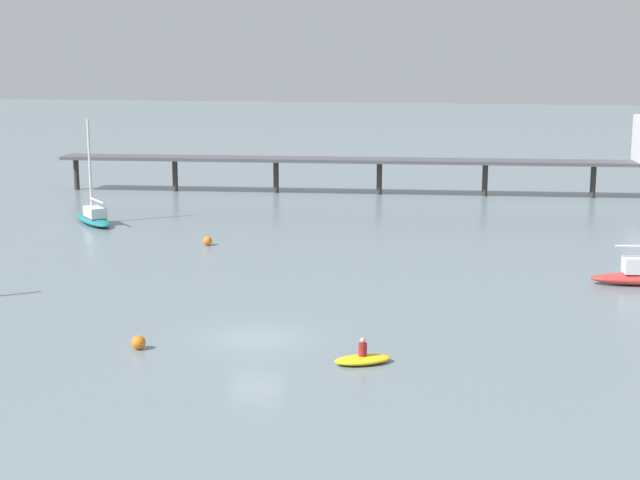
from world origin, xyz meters
name	(u,v)px	position (x,y,z in m)	size (l,w,h in m)	color
ground_plane	(256,339)	(0.00, 0.00, 0.00)	(400.00, 400.00, 0.00)	slate
pier	(546,149)	(14.80, 46.69, 4.35)	(59.51, 8.32, 7.34)	#4C4C51
sailboat_teal	(94,216)	(-19.47, 26.31, 0.60)	(5.35, 5.75, 7.96)	#1E727A
dinghy_yellow	(363,359)	(5.31, -2.63, 0.22)	(2.72, 2.08, 1.14)	yellow
mooring_buoy_near	(139,342)	(-4.72, -2.51, 0.32)	(0.63, 0.63, 0.63)	orange
mooring_buoy_mid	(208,241)	(-8.55, 20.12, 0.31)	(0.62, 0.62, 0.62)	orange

